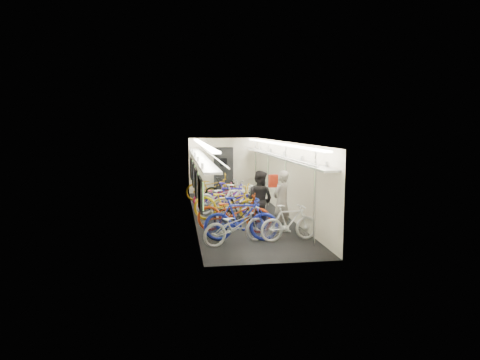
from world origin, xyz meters
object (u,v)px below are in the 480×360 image
object	(u,v)px
bicycle_1	(241,219)
passenger_mid	(260,200)
bicycle_0	(236,225)
passenger_near	(281,201)
backpack	(273,181)

from	to	relation	value
bicycle_1	passenger_mid	distance (m)	1.40
bicycle_0	passenger_near	world-z (taller)	passenger_near
bicycle_1	passenger_mid	world-z (taller)	passenger_mid
passenger_mid	backpack	distance (m)	0.97
bicycle_0	bicycle_1	size ratio (longest dim) A/B	0.94
passenger_near	passenger_mid	xyz separation A→B (m)	(-0.54, 0.38, -0.02)
passenger_near	bicycle_1	bearing A→B (deg)	-6.23
passenger_near	passenger_mid	world-z (taller)	passenger_near
bicycle_0	passenger_near	distance (m)	1.80
bicycle_0	bicycle_1	bearing A→B (deg)	-55.73
bicycle_0	passenger_mid	bearing A→B (deg)	-53.57
bicycle_1	backpack	xyz separation A→B (m)	(1.25, 1.86, 0.71)
bicycle_0	passenger_near	bearing A→B (deg)	-75.40
bicycle_0	backpack	bearing A→B (deg)	-56.07
backpack	passenger_mid	bearing A→B (deg)	-139.31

